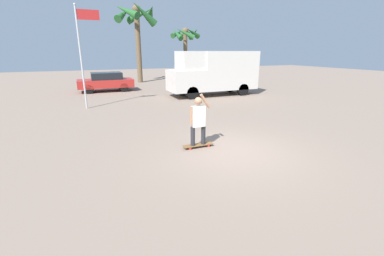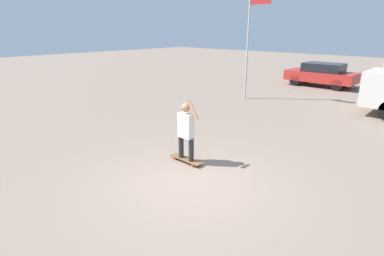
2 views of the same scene
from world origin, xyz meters
TOP-DOWN VIEW (x-y plane):
  - ground_plane at (0.00, 0.00)m, footprint 80.00×80.00m
  - skateboard at (-0.91, 0.76)m, footprint 1.01×0.26m
  - person_skateboarder at (-0.91, 0.76)m, footprint 0.71×0.24m
  - parked_car_red at (-2.49, 14.68)m, footprint 4.09×1.85m
  - flagpole at (-3.98, 8.54)m, footprint 1.17×0.12m

SIDE VIEW (x-z plane):
  - ground_plane at x=0.00m, z-range 0.00..0.00m
  - skateboard at x=-0.91m, z-range 0.03..0.12m
  - parked_car_red at x=-2.49m, z-range 0.04..1.49m
  - person_skateboarder at x=-0.91m, z-range 0.15..1.81m
  - flagpole at x=-3.98m, z-range 0.45..5.72m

